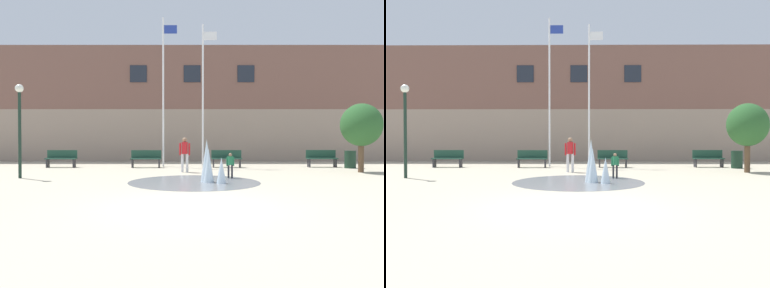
% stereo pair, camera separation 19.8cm
% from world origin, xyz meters
% --- Properties ---
extents(ground_plane, '(100.00, 100.00, 0.00)m').
position_xyz_m(ground_plane, '(0.00, 0.00, 0.00)').
color(ground_plane, '#BCB299').
extents(library_building, '(36.00, 6.05, 7.60)m').
position_xyz_m(library_building, '(0.00, 18.84, 3.80)').
color(library_building, gray).
rests_on(library_building, ground).
extents(splash_fountain, '(4.71, 4.71, 1.54)m').
position_xyz_m(splash_fountain, '(0.50, 4.65, 0.51)').
color(splash_fountain, gray).
rests_on(splash_fountain, ground).
extents(park_bench_far_left, '(1.60, 0.44, 0.91)m').
position_xyz_m(park_bench_far_left, '(-6.93, 11.19, 0.48)').
color(park_bench_far_left, '#28282D').
rests_on(park_bench_far_left, ground).
extents(park_bench_under_right_flagpole, '(1.60, 0.44, 0.91)m').
position_xyz_m(park_bench_under_right_flagpole, '(-2.44, 11.10, 0.48)').
color(park_bench_under_right_flagpole, '#28282D').
rests_on(park_bench_under_right_flagpole, ground).
extents(park_bench_near_trashcan, '(1.60, 0.44, 0.91)m').
position_xyz_m(park_bench_near_trashcan, '(1.83, 11.23, 0.48)').
color(park_bench_near_trashcan, '#28282D').
rests_on(park_bench_near_trashcan, ground).
extents(park_bench_far_right, '(1.60, 0.44, 0.91)m').
position_xyz_m(park_bench_far_right, '(6.93, 11.38, 0.48)').
color(park_bench_far_right, '#28282D').
rests_on(park_bench_far_right, ground).
extents(child_running, '(0.31, 0.21, 0.99)m').
position_xyz_m(child_running, '(1.48, 5.93, 0.58)').
color(child_running, '#28282D').
rests_on(child_running, ground).
extents(adult_in_red, '(0.50, 0.38, 1.59)m').
position_xyz_m(adult_in_red, '(-0.34, 8.46, 0.93)').
color(adult_in_red, silver).
rests_on(adult_in_red, ground).
extents(flagpole_left, '(0.80, 0.10, 8.07)m').
position_xyz_m(flagpole_left, '(-1.54, 11.77, 4.28)').
color(flagpole_left, silver).
rests_on(flagpole_left, ground).
extents(flagpole_right, '(0.80, 0.10, 7.72)m').
position_xyz_m(flagpole_right, '(0.61, 11.77, 4.10)').
color(flagpole_right, silver).
rests_on(flagpole_right, ground).
extents(lamp_post_left_lane, '(0.32, 0.32, 3.67)m').
position_xyz_m(lamp_post_left_lane, '(-6.74, 5.99, 2.42)').
color(lamp_post_left_lane, '#192D23').
rests_on(lamp_post_left_lane, ground).
extents(trash_can, '(0.56, 0.56, 0.90)m').
position_xyz_m(trash_can, '(8.16, 10.67, 0.45)').
color(trash_can, '#193323').
rests_on(trash_can, ground).
extents(street_tree_near_building, '(1.82, 1.82, 3.14)m').
position_xyz_m(street_tree_near_building, '(7.70, 8.42, 2.15)').
color(street_tree_near_building, brown).
rests_on(street_tree_near_building, ground).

